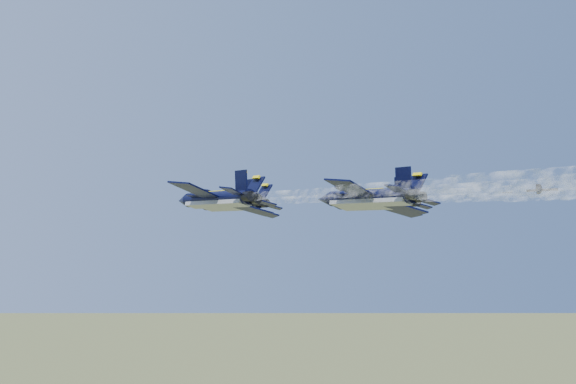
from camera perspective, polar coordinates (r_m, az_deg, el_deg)
jet_lead at (r=108.21m, az=-3.75°, el=-0.73°), size 11.98×15.68×4.43m
jet_left at (r=92.67m, az=-4.67°, el=-0.45°), size 11.98×15.68×4.43m
jet_right at (r=103.97m, az=5.42°, el=-0.66°), size 11.98×15.68×4.43m
jet_slot at (r=88.14m, az=5.22°, el=-0.35°), size 11.98×15.68×4.43m
smoke_trail_lead at (r=75.36m, az=13.48°, el=0.07°), size 2.51×54.76×2.41m
smoke_trail_left at (r=60.15m, az=16.52°, el=0.71°), size 2.51×54.76×2.41m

